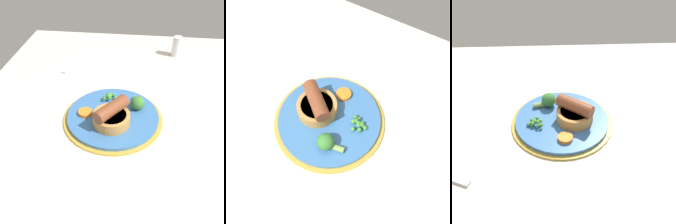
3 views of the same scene
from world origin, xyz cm
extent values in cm
cube|color=beige|center=(0.00, 0.00, 1.50)|extent=(110.00, 80.00, 3.00)
cylinder|color=#B79333|center=(0.56, -0.23, 3.25)|extent=(25.24, 25.24, 0.50)
cylinder|color=#386BA8|center=(0.56, -0.23, 3.70)|extent=(23.22, 23.22, 1.40)
cylinder|color=#BC8442|center=(-2.67, 0.14, 5.82)|extent=(9.03, 9.03, 2.84)
cylinder|color=#472614|center=(-2.67, 0.14, 7.09)|extent=(7.22, 7.22, 0.30)
cylinder|color=brown|center=(-2.67, 0.14, 8.83)|extent=(9.40, 8.09, 3.19)
sphere|color=#40862B|center=(5.63, 2.87, 5.38)|extent=(0.90, 0.90, 0.90)
sphere|color=#46892F|center=(8.07, 1.93, 5.23)|extent=(0.84, 0.84, 0.84)
sphere|color=#4C9932|center=(6.68, 0.12, 5.22)|extent=(0.90, 0.90, 0.90)
sphere|color=#3B8431|center=(7.48, 1.76, 5.39)|extent=(0.77, 0.77, 0.77)
sphere|color=#438734|center=(6.54, 3.00, 5.35)|extent=(0.74, 0.74, 0.74)
sphere|color=#499A32|center=(5.84, 1.49, 5.60)|extent=(0.93, 0.93, 0.93)
sphere|color=#4C8438|center=(6.42, 1.88, 5.80)|extent=(0.85, 0.85, 0.85)
sphere|color=#3A8F37|center=(8.00, 0.63, 5.16)|extent=(0.95, 0.95, 0.95)
sphere|color=green|center=(7.18, 1.33, 5.42)|extent=(0.73, 0.73, 0.73)
sphere|color=#3E9031|center=(7.05, 1.75, 5.65)|extent=(0.99, 0.99, 0.99)
sphere|color=#3F892B|center=(7.64, 2.28, 5.37)|extent=(0.89, 0.89, 0.89)
sphere|color=#458434|center=(7.65, 1.74, 5.39)|extent=(0.87, 0.87, 0.87)
sphere|color=#3D8B36|center=(6.44, 2.22, 5.66)|extent=(0.82, 0.82, 0.82)
sphere|color=#46853C|center=(7.39, 1.33, 5.43)|extent=(0.88, 0.88, 0.88)
sphere|color=green|center=(6.02, 1.35, 5.52)|extent=(0.74, 0.74, 0.74)
sphere|color=#428E33|center=(8.73, 1.85, 4.90)|extent=(0.99, 0.99, 0.99)
sphere|color=#387A33|center=(3.72, -6.02, 6.23)|extent=(3.66, 3.66, 3.66)
cylinder|color=#7A9E56|center=(6.24, -5.46, 5.04)|extent=(3.16, 1.89, 1.28)
cylinder|color=orange|center=(-0.26, 6.99, 4.83)|extent=(4.59, 4.59, 0.87)
cube|color=silver|center=(29.03, 15.00, 3.30)|extent=(17.09, 8.79, 0.60)
cylinder|color=silver|center=(37.98, -18.58, 6.04)|extent=(3.43, 3.43, 6.08)
cylinder|color=silver|center=(37.98, -18.58, 9.58)|extent=(3.26, 3.26, 1.00)
camera|label=1|loc=(-47.37, -5.52, 45.44)|focal=40.00mm
camera|label=2|loc=(17.52, -22.65, 53.19)|focal=40.00mm
camera|label=3|loc=(3.04, 70.66, 65.01)|focal=60.00mm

